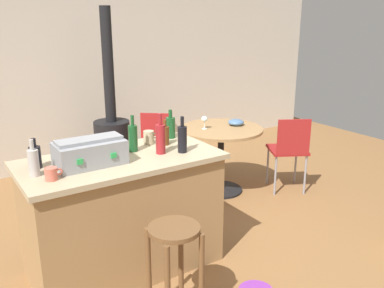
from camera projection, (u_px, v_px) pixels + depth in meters
ground_plane at (195, 248)px, 3.64m from camera, size 8.80×8.80×0.00m
back_wall at (79, 63)px, 5.42m from camera, size 8.00×0.10×2.70m
kitchen_island at (124, 214)px, 3.24m from camera, size 1.48×0.75×0.93m
wooden_stool at (174, 254)px, 2.64m from camera, size 0.33×0.33×0.69m
dining_table at (221, 143)px, 4.67m from camera, size 0.92×0.92×0.75m
folding_chair_near at (289, 148)px, 4.68m from camera, size 0.54×0.54×0.88m
folding_chair_far at (155, 145)px, 4.83m from camera, size 0.56×0.56×0.85m
wood_stove at (112, 136)px, 5.19m from camera, size 0.44×0.45×2.05m
toolbox at (90, 152)px, 2.93m from camera, size 0.47×0.28×0.20m
bottle_0 at (182, 139)px, 3.19m from camera, size 0.07×0.07×0.28m
bottle_1 at (34, 162)px, 2.72m from camera, size 0.07×0.07×0.25m
bottle_2 at (35, 157)px, 2.87m from camera, size 0.08×0.08×0.21m
bottle_3 at (133, 138)px, 3.22m from camera, size 0.07×0.07×0.29m
bottle_4 at (171, 127)px, 3.58m from camera, size 0.08×0.08×0.25m
bottle_5 at (161, 138)px, 3.16m from camera, size 0.07×0.07×0.31m
bottle_6 at (165, 135)px, 3.39m from camera, size 0.06×0.06×0.21m
cup_0 at (149, 137)px, 3.42m from camera, size 0.12×0.09×0.11m
cup_1 at (51, 174)px, 2.67m from camera, size 0.12×0.08×0.08m
wine_glass at (204, 119)px, 4.55m from camera, size 0.07×0.07×0.14m
serving_bowl at (236, 122)px, 4.72m from camera, size 0.18×0.18×0.07m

